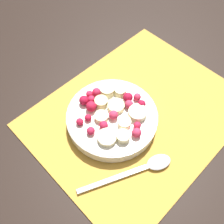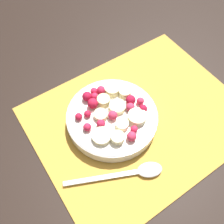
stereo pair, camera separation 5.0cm
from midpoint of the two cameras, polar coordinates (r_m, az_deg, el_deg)
The scene contains 4 objects.
ground_plane at distance 0.55m, azimuth 3.28°, elevation -0.58°, with size 3.00×3.00×0.00m, color black.
placemat at distance 0.55m, azimuth 3.29°, elevation -0.41°, with size 0.44×0.35×0.01m.
fruit_bowl at distance 0.52m, azimuth -2.74°, elevation -1.17°, with size 0.19×0.19×0.05m.
spoon at distance 0.48m, azimuth 4.67°, elevation -12.67°, with size 0.18×0.10×0.01m.
Camera 1 is at (0.25, 0.17, 0.46)m, focal length 40.00 mm.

